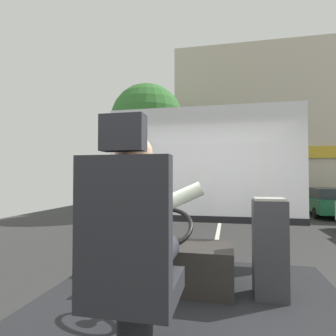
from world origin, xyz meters
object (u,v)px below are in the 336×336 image
Objects in this scene: driver_seat at (130,265)px; fare_box at (270,247)px; bus_driver at (137,225)px; parked_car_charcoal at (301,193)px; parked_car_green at (327,201)px; steering_console at (174,264)px.

fare_box is at bearing 54.48° from driver_seat.
driver_seat reaches higher than bus_driver.
driver_seat is 0.32× the size of parked_car_charcoal.
parked_car_charcoal is at bearing 74.07° from bus_driver.
fare_box is 16.60m from parked_car_charcoal.
steering_console is at bearing -113.21° from parked_car_green.
bus_driver reaches higher than fare_box.
bus_driver is at bearing 90.00° from driver_seat.
driver_seat is 1.23× the size of steering_console.
parked_car_charcoal is at bearing 73.03° from steering_console.
bus_driver is 0.91× the size of fare_box.
driver_seat is at bearing -125.52° from fare_box.
driver_seat is at bearing -90.00° from steering_console.
parked_car_charcoal is (4.90, 17.18, -0.74)m from bus_driver.
fare_box reaches higher than parked_car_charcoal.
driver_seat is at bearing -105.82° from parked_car_charcoal.
fare_box is (0.86, -0.04, 0.21)m from steering_console.
parked_car_green is (4.03, 11.43, -0.50)m from fare_box.
driver_seat is at bearing -90.00° from bus_driver.
parked_car_charcoal is (0.01, 4.66, 0.11)m from parked_car_green.
steering_console reaches higher than parked_car_charcoal.
parked_car_charcoal is (4.90, 17.30, -0.55)m from driver_seat.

